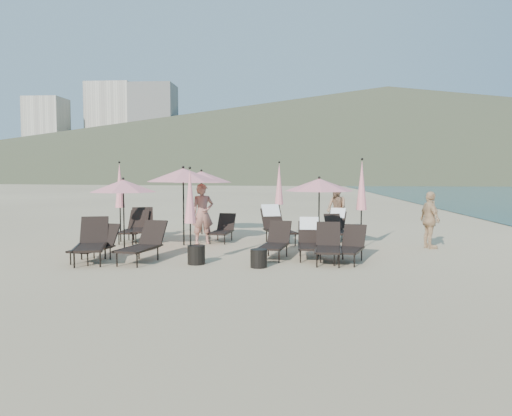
# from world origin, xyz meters

# --- Properties ---
(ground) EXTENTS (800.00, 800.00, 0.00)m
(ground) POSITION_xyz_m (0.00, 0.00, 0.00)
(ground) COLOR #D6BA8C
(ground) RESTS_ON ground
(volcanic_headland) EXTENTS (690.00, 690.00, 55.00)m
(volcanic_headland) POSITION_xyz_m (71.37, 302.62, 26.49)
(volcanic_headland) COLOR brown
(volcanic_headland) RESTS_ON ground
(hotel_skyline) EXTENTS (109.00, 82.00, 55.00)m
(hotel_skyline) POSITION_xyz_m (-93.62, 271.21, 24.18)
(hotel_skyline) COLOR beige
(hotel_skyline) RESTS_ON ground
(lounger_0) EXTENTS (1.16, 1.97, 1.06)m
(lounger_0) POSITION_xyz_m (-4.05, -0.18, 0.50)
(lounger_0) COLOR black
(lounger_0) RESTS_ON ground
(lounger_1) EXTENTS (0.90, 1.62, 0.88)m
(lounger_1) POSITION_xyz_m (-3.97, -0.07, 0.41)
(lounger_1) COLOR black
(lounger_1) RESTS_ON ground
(lounger_2) EXTENTS (0.98, 1.79, 0.97)m
(lounger_2) POSITION_xyz_m (-2.76, -0.11, 0.46)
(lounger_2) COLOR black
(lounger_2) RESTS_ON ground
(lounger_3) EXTENTS (0.88, 1.67, 0.91)m
(lounger_3) POSITION_xyz_m (0.52, 0.65, 0.43)
(lounger_3) COLOR black
(lounger_3) RESTS_ON ground
(lounger_4) EXTENTS (0.62, 1.63, 1.01)m
(lounger_4) POSITION_xyz_m (1.41, 0.80, 0.48)
(lounger_4) COLOR black
(lounger_4) RESTS_ON ground
(lounger_5) EXTENTS (1.02, 1.63, 0.88)m
(lounger_5) POSITION_xyz_m (2.40, 0.21, 0.41)
(lounger_5) COLOR black
(lounger_5) RESTS_ON ground
(lounger_6) EXTENTS (1.18, 1.96, 1.06)m
(lounger_6) POSITION_xyz_m (-3.88, 3.56, 0.49)
(lounger_6) COLOR black
(lounger_6) RESTS_ON ground
(lounger_7) EXTENTS (0.69, 1.70, 0.97)m
(lounger_7) POSITION_xyz_m (-4.12, 3.48, 0.45)
(lounger_7) COLOR black
(lounger_7) RESTS_ON ground
(lounger_8) EXTENTS (0.75, 1.56, 0.87)m
(lounger_8) POSITION_xyz_m (-1.27, 3.68, 0.41)
(lounger_8) COLOR black
(lounger_8) RESTS_ON ground
(lounger_9) EXTENTS (1.26, 1.99, 1.17)m
(lounger_9) POSITION_xyz_m (0.47, 3.64, 0.56)
(lounger_9) COLOR black
(lounger_9) RESTS_ON ground
(lounger_10) EXTENTS (1.06, 1.70, 1.00)m
(lounger_10) POSITION_xyz_m (2.36, 4.51, 0.48)
(lounger_10) COLOR black
(lounger_10) RESTS_ON ground
(lounger_11) EXTENTS (0.86, 1.56, 0.85)m
(lounger_11) POSITION_xyz_m (2.42, 3.96, 0.40)
(lounger_11) COLOR black
(lounger_11) RESTS_ON ground
(lounger_12) EXTENTS (0.75, 1.68, 0.94)m
(lounger_12) POSITION_xyz_m (1.84, 0.13, 0.44)
(lounger_12) COLOR black
(lounger_12) RESTS_ON ground
(umbrella_open_0) EXTENTS (1.93, 1.93, 2.08)m
(umbrella_open_0) POSITION_xyz_m (-3.83, 1.62, 1.84)
(umbrella_open_0) COLOR black
(umbrella_open_0) RESTS_ON ground
(umbrella_open_1) EXTENTS (2.26, 2.26, 2.43)m
(umbrella_open_1) POSITION_xyz_m (-2.35, 2.73, 2.15)
(umbrella_open_1) COLOR black
(umbrella_open_1) RESTS_ON ground
(umbrella_open_2) EXTENTS (1.96, 1.96, 2.11)m
(umbrella_open_2) POSITION_xyz_m (1.72, 2.09, 1.87)
(umbrella_open_2) COLOR black
(umbrella_open_2) RESTS_ON ground
(umbrella_open_3) EXTENTS (2.17, 2.17, 2.34)m
(umbrella_open_3) POSITION_xyz_m (-2.29, 5.52, 2.07)
(umbrella_open_3) COLOR black
(umbrella_open_3) RESTS_ON ground
(umbrella_closed_0) EXTENTS (0.28, 0.28, 2.36)m
(umbrella_closed_0) POSITION_xyz_m (-1.49, -0.51, 1.64)
(umbrella_closed_0) COLOR black
(umbrella_closed_0) RESTS_ON ground
(umbrella_closed_1) EXTENTS (0.31, 0.31, 2.64)m
(umbrella_closed_1) POSITION_xyz_m (2.97, 2.44, 1.84)
(umbrella_closed_1) COLOR black
(umbrella_closed_1) RESTS_ON ground
(umbrella_closed_2) EXTENTS (0.30, 0.30, 2.58)m
(umbrella_closed_2) POSITION_xyz_m (-4.53, 3.32, 1.80)
(umbrella_closed_2) COLOR black
(umbrella_closed_2) RESTS_ON ground
(umbrella_closed_3) EXTENTS (0.31, 0.31, 2.62)m
(umbrella_closed_3) POSITION_xyz_m (0.51, 5.01, 1.82)
(umbrella_closed_3) COLOR black
(umbrella_closed_3) RESTS_ON ground
(side_table_0) EXTENTS (0.43, 0.43, 0.46)m
(side_table_0) POSITION_xyz_m (-1.37, -0.39, 0.23)
(side_table_0) COLOR black
(side_table_0) RESTS_ON ground
(side_table_1) EXTENTS (0.39, 0.39, 0.43)m
(side_table_1) POSITION_xyz_m (0.17, -0.71, 0.21)
(side_table_1) COLOR black
(side_table_1) RESTS_ON ground
(beachgoer_a) EXTENTS (0.80, 0.66, 1.88)m
(beachgoer_a) POSITION_xyz_m (-1.83, 3.12, 0.94)
(beachgoer_a) COLOR #AF6F5F
(beachgoer_a) RESTS_ON ground
(beachgoer_b) EXTENTS (1.02, 1.08, 1.77)m
(beachgoer_b) POSITION_xyz_m (2.63, 6.56, 0.88)
(beachgoer_b) COLOR #93694C
(beachgoer_b) RESTS_ON ground
(beachgoer_c) EXTENTS (0.63, 1.05, 1.67)m
(beachgoer_c) POSITION_xyz_m (4.98, 2.59, 0.84)
(beachgoer_c) COLOR tan
(beachgoer_c) RESTS_ON ground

